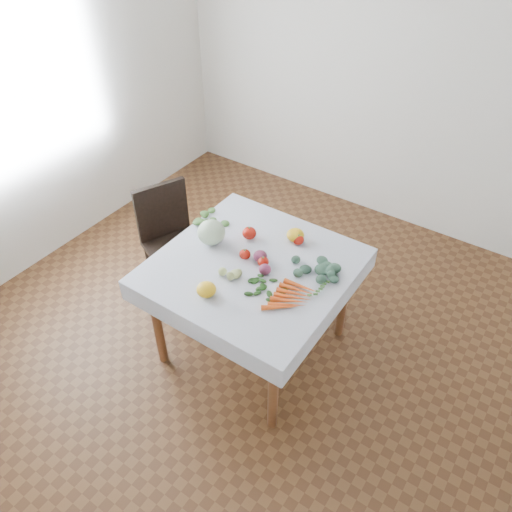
{
  "coord_description": "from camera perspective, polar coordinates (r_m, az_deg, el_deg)",
  "views": [
    {
      "loc": [
        1.28,
        -1.85,
        2.75
      ],
      "look_at": [
        0.01,
        0.01,
        0.82
      ],
      "focal_mm": 35.0,
      "sensor_mm": 36.0,
      "label": 1
    }
  ],
  "objects": [
    {
      "name": "table",
      "position": [
        3.07,
        -0.36,
        -2.41
      ],
      "size": [
        1.0,
        1.0,
        0.75
      ],
      "color": "brown",
      "rests_on": "ground"
    },
    {
      "name": "tomato_b",
      "position": [
        3.03,
        -1.28,
        0.19
      ],
      "size": [
        0.08,
        0.08,
        0.06
      ],
      "primitive_type": "ellipsoid",
      "rotation": [
        0.0,
        0.0,
        -0.2
      ],
      "color": "#B2160B",
      "rests_on": "tablecloth"
    },
    {
      "name": "tomato_c",
      "position": [
        3.18,
        -0.78,
        2.64
      ],
      "size": [
        0.11,
        0.11,
        0.08
      ],
      "primitive_type": "ellipsoid",
      "rotation": [
        0.0,
        0.0,
        0.26
      ],
      "color": "#B2160B",
      "rests_on": "tablecloth"
    },
    {
      "name": "tomato_d",
      "position": [
        2.98,
        0.83,
        -0.68
      ],
      "size": [
        0.08,
        0.08,
        0.06
      ],
      "primitive_type": "ellipsoid",
      "rotation": [
        0.0,
        0.0,
        -0.16
      ],
      "color": "#B2160B",
      "rests_on": "tablecloth"
    },
    {
      "name": "tomato_a",
      "position": [
        3.15,
        4.87,
        1.86
      ],
      "size": [
        0.08,
        0.08,
        0.06
      ],
      "primitive_type": "ellipsoid",
      "rotation": [
        0.0,
        0.0,
        -0.18
      ],
      "color": "#B2160B",
      "rests_on": "tablecloth"
    },
    {
      "name": "tablecloth",
      "position": [
        3.01,
        -0.36,
        -1.02
      ],
      "size": [
        1.12,
        1.12,
        0.01
      ],
      "primitive_type": "cube",
      "color": "white",
      "rests_on": "table"
    },
    {
      "name": "basil_bunch",
      "position": [
        2.85,
        0.86,
        -3.66
      ],
      "size": [
        0.24,
        0.17,
        0.01
      ],
      "color": "#214816",
      "rests_on": "tablecloth"
    },
    {
      "name": "onion_a",
      "position": [
        2.93,
        1.03,
        -1.53
      ],
      "size": [
        0.09,
        0.09,
        0.06
      ],
      "primitive_type": "ellipsoid",
      "rotation": [
        0.0,
        0.0,
        0.26
      ],
      "color": "#50162D",
      "rests_on": "tablecloth"
    },
    {
      "name": "tomatillo_cluster",
      "position": [
        2.93,
        -3.4,
        -1.76
      ],
      "size": [
        0.1,
        0.13,
        0.05
      ],
      "color": "#BAC471",
      "rests_on": "tablecloth"
    },
    {
      "name": "left_wall",
      "position": [
        4.02,
        -25.69,
        16.36
      ],
      "size": [
        0.04,
        4.0,
        2.7
      ],
      "primitive_type": "cube",
      "color": "white",
      "rests_on": "ground"
    },
    {
      "name": "heirloom_front",
      "position": [
        2.81,
        -5.7,
        -3.82
      ],
      "size": [
        0.14,
        0.14,
        0.08
      ],
      "primitive_type": "ellipsoid",
      "rotation": [
        0.0,
        0.0,
        -0.27
      ],
      "color": "yellow",
      "rests_on": "tablecloth"
    },
    {
      "name": "ground",
      "position": [
        3.55,
        -0.31,
        -10.16
      ],
      "size": [
        4.0,
        4.0,
        0.0
      ],
      "primitive_type": "plane",
      "color": "brown"
    },
    {
      "name": "heirloom_back",
      "position": [
        3.17,
        4.52,
        2.4
      ],
      "size": [
        0.13,
        0.13,
        0.08
      ],
      "primitive_type": "ellipsoid",
      "rotation": [
        0.0,
        0.0,
        0.12
      ],
      "color": "yellow",
      "rests_on": "tablecloth"
    },
    {
      "name": "cabbage",
      "position": [
        3.13,
        -5.13,
        2.71
      ],
      "size": [
        0.2,
        0.2,
        0.16
      ],
      "primitive_type": "ellipsoid",
      "rotation": [
        0.0,
        0.0,
        -0.15
      ],
      "color": "#B2C8A7",
      "rests_on": "tablecloth"
    },
    {
      "name": "dill_bunch",
      "position": [
        3.33,
        -4.84,
        3.95
      ],
      "size": [
        0.24,
        0.21,
        0.02
      ],
      "color": "#3F7335",
      "rests_on": "tablecloth"
    },
    {
      "name": "onion_b",
      "position": [
        3.01,
        0.48,
        -0.03
      ],
      "size": [
        0.11,
        0.11,
        0.07
      ],
      "primitive_type": "ellipsoid",
      "rotation": [
        0.0,
        0.0,
        -0.32
      ],
      "color": "#50162D",
      "rests_on": "tablecloth"
    },
    {
      "name": "carrot_bunch",
      "position": [
        2.79,
        4.04,
        -4.65
      ],
      "size": [
        0.21,
        0.31,
        0.03
      ],
      "color": "#E95719",
      "rests_on": "tablecloth"
    },
    {
      "name": "kale_bunch",
      "position": [
        2.95,
        6.85,
        -1.76
      ],
      "size": [
        0.29,
        0.29,
        0.04
      ],
      "color": "#33533D",
      "rests_on": "tablecloth"
    },
    {
      "name": "back_wall",
      "position": [
        4.29,
        15.95,
        20.09
      ],
      "size": [
        4.0,
        0.04,
        2.7
      ],
      "primitive_type": "cube",
      "color": "white",
      "rests_on": "ground"
    },
    {
      "name": "chair",
      "position": [
        3.71,
        -9.83,
        2.49
      ],
      "size": [
        0.52,
        0.52,
        0.87
      ],
      "color": "black",
      "rests_on": "ground"
    }
  ]
}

